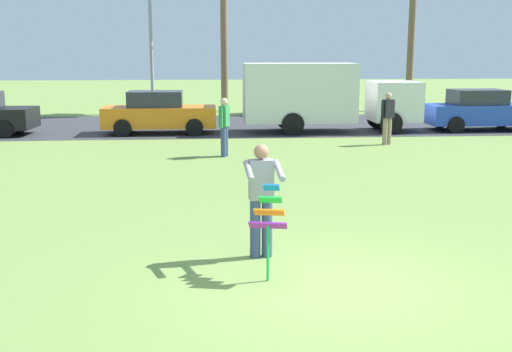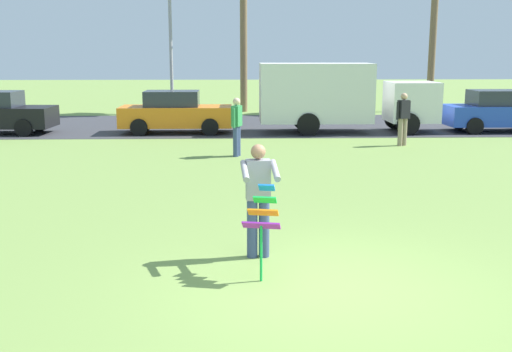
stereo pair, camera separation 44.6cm
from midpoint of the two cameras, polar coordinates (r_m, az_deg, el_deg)
ground_plane at (r=8.31m, az=6.04°, el=-10.18°), size 120.00×120.00×0.00m
road_strip at (r=25.92m, az=-1.20°, el=4.76°), size 120.00×8.00×0.01m
person_kite_flyer at (r=9.11m, az=-0.90°, el=-1.90°), size 0.57×0.68×1.73m
kite_held at (r=8.33m, az=-0.30°, el=-3.79°), size 0.53×0.69×1.26m
parked_car_orange at (r=23.50m, az=-9.56°, el=5.79°), size 4.21×1.85×1.60m
parked_truck_white_box at (r=23.70m, az=5.47°, el=7.49°), size 6.71×2.14×2.62m
parked_car_blue at (r=25.60m, az=19.61°, el=5.75°), size 4.21×1.86×1.60m
streetlight_pole at (r=30.76m, az=-10.17°, el=13.11°), size 0.24×1.65×7.00m
person_walker_near at (r=20.78m, az=11.55°, el=5.42°), size 0.52×0.36×1.73m
person_walker_far at (r=18.09m, az=-3.68°, el=4.75°), size 0.33×0.54×1.73m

